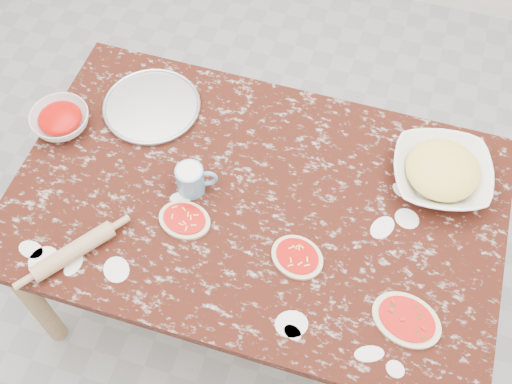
% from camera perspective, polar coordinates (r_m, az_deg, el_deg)
% --- Properties ---
extents(ground, '(4.00, 4.00, 0.00)m').
position_cam_1_polar(ground, '(2.72, 0.00, -8.93)').
color(ground, gray).
extents(worktable, '(1.60, 1.00, 0.75)m').
position_cam_1_polar(worktable, '(2.12, 0.00, -1.90)').
color(worktable, black).
rests_on(worktable, ground).
extents(pizza_tray, '(0.36, 0.36, 0.01)m').
position_cam_1_polar(pizza_tray, '(2.30, -9.45, 7.63)').
color(pizza_tray, '#B2B2B7').
rests_on(pizza_tray, worktable).
extents(sauce_bowl, '(0.26, 0.26, 0.06)m').
position_cam_1_polar(sauce_bowl, '(2.30, -17.32, 6.23)').
color(sauce_bowl, white).
rests_on(sauce_bowl, worktable).
extents(cheese_bowl, '(0.38, 0.38, 0.08)m').
position_cam_1_polar(cheese_bowl, '(2.14, 16.47, 1.59)').
color(cheese_bowl, white).
rests_on(cheese_bowl, worktable).
extents(flour_mug, '(0.13, 0.09, 0.11)m').
position_cam_1_polar(flour_mug, '(2.04, -5.88, 1.16)').
color(flour_mug, '#6595C1').
rests_on(flour_mug, worktable).
extents(pizza_left, '(0.18, 0.15, 0.02)m').
position_cam_1_polar(pizza_left, '(2.01, -6.51, -2.53)').
color(pizza_left, beige).
rests_on(pizza_left, worktable).
extents(pizza_mid, '(0.21, 0.19, 0.02)m').
position_cam_1_polar(pizza_mid, '(1.94, 3.77, -5.92)').
color(pizza_mid, beige).
rests_on(pizza_mid, worktable).
extents(pizza_right, '(0.24, 0.21, 0.02)m').
position_cam_1_polar(pizza_right, '(1.91, 13.52, -11.23)').
color(pizza_right, beige).
rests_on(pizza_right, worktable).
extents(rolling_pin, '(0.20, 0.25, 0.05)m').
position_cam_1_polar(rolling_pin, '(2.01, -16.29, -5.20)').
color(rolling_pin, tan).
rests_on(rolling_pin, worktable).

